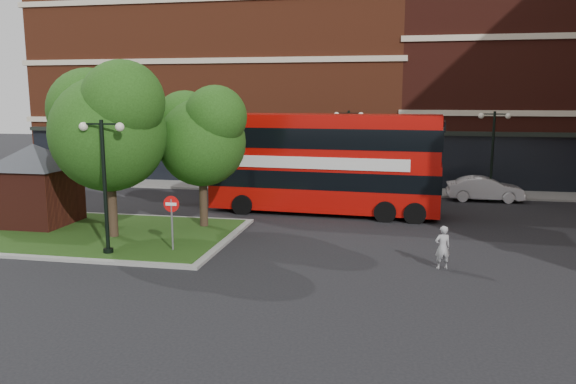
% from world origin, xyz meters
% --- Properties ---
extents(ground, '(120.00, 120.00, 0.00)m').
position_xyz_m(ground, '(0.00, 0.00, 0.00)').
color(ground, black).
rests_on(ground, ground).
extents(pavement_far, '(44.00, 3.00, 0.12)m').
position_xyz_m(pavement_far, '(0.00, 16.50, 0.06)').
color(pavement_far, slate).
rests_on(pavement_far, ground).
extents(terrace_far_left, '(26.00, 12.00, 14.00)m').
position_xyz_m(terrace_far_left, '(-8.00, 24.00, 7.00)').
color(terrace_far_left, maroon).
rests_on(terrace_far_left, ground).
extents(terrace_far_right, '(18.00, 12.00, 16.00)m').
position_xyz_m(terrace_far_right, '(14.00, 24.00, 8.00)').
color(terrace_far_right, '#471911').
rests_on(terrace_far_right, ground).
extents(traffic_island, '(12.60, 7.60, 0.15)m').
position_xyz_m(traffic_island, '(-8.00, 3.00, 0.07)').
color(traffic_island, gray).
rests_on(traffic_island, ground).
extents(kiosk, '(6.51, 6.51, 3.60)m').
position_xyz_m(kiosk, '(-11.00, 4.00, 2.32)').
color(kiosk, '#471911').
rests_on(kiosk, traffic_island).
extents(tree_island_west, '(5.40, 4.71, 7.21)m').
position_xyz_m(tree_island_west, '(-6.60, 2.58, 4.79)').
color(tree_island_west, '#2D2116').
rests_on(tree_island_west, ground).
extents(tree_island_east, '(4.46, 3.90, 6.29)m').
position_xyz_m(tree_island_east, '(-3.58, 5.06, 4.24)').
color(tree_island_east, '#2D2116').
rests_on(tree_island_east, ground).
extents(lamp_island, '(1.72, 0.36, 5.00)m').
position_xyz_m(lamp_island, '(-5.50, 0.20, 2.83)').
color(lamp_island, black).
rests_on(lamp_island, ground).
extents(lamp_far_left, '(1.72, 0.36, 5.00)m').
position_xyz_m(lamp_far_left, '(2.00, 14.50, 2.83)').
color(lamp_far_left, black).
rests_on(lamp_far_left, ground).
extents(lamp_far_right, '(1.72, 0.36, 5.00)m').
position_xyz_m(lamp_far_right, '(10.00, 14.50, 2.83)').
color(lamp_far_right, black).
rests_on(lamp_far_right, ground).
extents(bus, '(11.48, 3.23, 4.33)m').
position_xyz_m(bus, '(1.25, 9.43, 2.84)').
color(bus, '#AB0B06').
rests_on(bus, ground).
extents(woman, '(0.63, 0.52, 1.50)m').
position_xyz_m(woman, '(6.43, 1.01, 0.75)').
color(woman, '#9C9C9F').
rests_on(woman, ground).
extents(car_silver, '(4.63, 2.33, 1.51)m').
position_xyz_m(car_silver, '(-4.20, 16.00, 0.76)').
color(car_silver, silver).
rests_on(car_silver, ground).
extents(car_white, '(4.14, 1.46, 1.36)m').
position_xyz_m(car_white, '(9.71, 14.50, 0.68)').
color(car_white, silver).
rests_on(car_white, ground).
extents(no_entry_sign, '(0.61, 0.08, 2.20)m').
position_xyz_m(no_entry_sign, '(-3.31, 1.00, 1.57)').
color(no_entry_sign, slate).
rests_on(no_entry_sign, ground).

